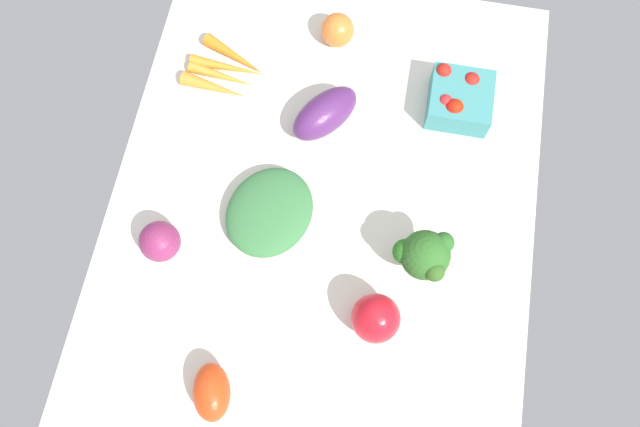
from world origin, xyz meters
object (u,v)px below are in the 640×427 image
carrot_bunch (225,72)px  leafy_greens_clump (269,212)px  roma_tomato (212,392)px  berry_basket (459,99)px  heirloom_tomato_orange (337,30)px  bell_pepper_red (376,318)px  red_onion_near_basket (160,241)px  broccoli_head (425,255)px  eggplant (325,113)px

carrot_bunch → leafy_greens_clump: leafy_greens_clump is taller
roma_tomato → berry_basket: bearing=134.5°
heirloom_tomato_orange → carrot_bunch: heirloom_tomato_orange is taller
bell_pepper_red → carrot_bunch: (-42.51, -35.45, -3.18)cm
red_onion_near_basket → broccoli_head: size_ratio=0.63×
berry_basket → eggplant: (7.62, -24.06, 0.45)cm
heirloom_tomato_orange → red_onion_near_basket: (47.78, -22.65, 0.29)cm
bell_pepper_red → leafy_greens_clump: bell_pepper_red is taller
berry_basket → eggplant: eggplant is taller
berry_basket → red_onion_near_basket: 60.12cm
berry_basket → broccoli_head: bearing=-5.6°
broccoli_head → leafy_greens_clump: size_ratio=0.65×
red_onion_near_basket → leafy_greens_clump: 19.41cm
heirloom_tomato_orange → broccoli_head: (43.23, 21.72, 3.74)cm
roma_tomato → leafy_greens_clump: (-31.49, 2.73, -0.67)cm
roma_tomato → leafy_greens_clump: size_ratio=0.53×
eggplant → broccoli_head: bearing=79.8°
carrot_bunch → broccoli_head: size_ratio=1.41×
heirloom_tomato_orange → broccoli_head: size_ratio=0.58×
bell_pepper_red → broccoli_head: (-11.17, 6.19, 2.53)cm
heirloom_tomato_orange → leafy_greens_clump: 39.19cm
eggplant → carrot_bunch: 21.92cm
roma_tomato → berry_basket: (-59.31, 33.11, 0.15)cm
roma_tomato → broccoli_head: 40.55cm
red_onion_near_basket → leafy_greens_clump: (-8.99, 17.16, -1.24)cm
roma_tomato → red_onion_near_basket: red_onion_near_basket is taller
heirloom_tomato_orange → carrot_bunch: bearing=-59.2°
berry_basket → eggplant: bearing=-72.4°
red_onion_near_basket → broccoli_head: bearing=95.9°
eggplant → leafy_greens_clump: (20.20, -6.31, -1.26)cm
berry_basket → leafy_greens_clump: berry_basket is taller
bell_pepper_red → berry_basket: size_ratio=0.78×
berry_basket → broccoli_head: broccoli_head is taller
berry_basket → red_onion_near_basket: bearing=-52.2°
bell_pepper_red → leafy_greens_clump: 26.26cm
berry_basket → heirloom_tomato_orange: size_ratio=1.76×
red_onion_near_basket → eggplant: bearing=141.2°
red_onion_near_basket → roma_tomato: bearing=32.7°
bell_pepper_red → red_onion_near_basket: bell_pepper_red is taller
bell_pepper_red → carrot_bunch: bell_pepper_red is taller
eggplant → leafy_greens_clump: eggplant is taller
broccoli_head → carrot_bunch: bearing=-127.0°
broccoli_head → roma_tomato: bearing=-47.9°
broccoli_head → leafy_greens_clump: 27.96cm
red_onion_near_basket → bell_pepper_red: bearing=80.2°
red_onion_near_basket → leafy_greens_clump: bearing=117.6°
heirloom_tomato_orange → carrot_bunch: (11.88, -19.92, -1.97)cm
heirloom_tomato_orange → leafy_greens_clump: heirloom_tomato_orange is taller
bell_pepper_red → eggplant: bell_pepper_red is taller
bell_pepper_red → heirloom_tomato_orange: size_ratio=1.37×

